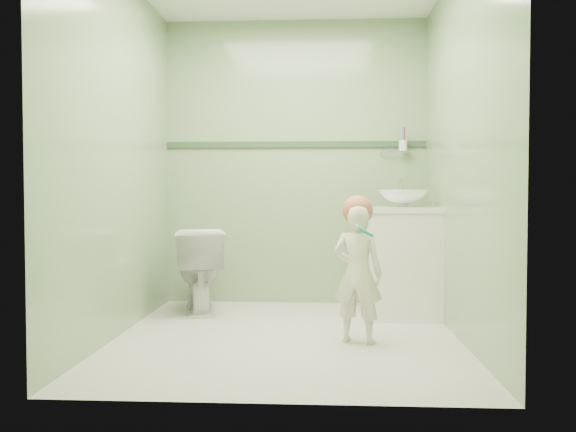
{
  "coord_description": "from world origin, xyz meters",
  "views": [
    {
      "loc": [
        0.22,
        -3.84,
        0.92
      ],
      "look_at": [
        0.0,
        0.15,
        0.78
      ],
      "focal_mm": 37.31,
      "sensor_mm": 36.0,
      "label": 1
    }
  ],
  "objects": [
    {
      "name": "cup_holder",
      "position": [
        0.89,
        1.18,
        1.33
      ],
      "size": [
        0.26,
        0.07,
        0.21
      ],
      "color": "silver",
      "rests_on": "room_shell"
    },
    {
      "name": "faucet",
      "position": [
        0.84,
        0.89,
        0.97
      ],
      "size": [
        0.03,
        0.13,
        0.18
      ],
      "color": "silver",
      "rests_on": "counter"
    },
    {
      "name": "hair_cap",
      "position": [
        0.45,
        -0.1,
        0.82
      ],
      "size": [
        0.19,
        0.19,
        0.19
      ],
      "primitive_type": "sphere",
      "color": "#BD634C",
      "rests_on": "toddler"
    },
    {
      "name": "toilet",
      "position": [
        -0.74,
        0.8,
        0.33
      ],
      "size": [
        0.52,
        0.72,
        0.66
      ],
      "primitive_type": "imported",
      "rotation": [
        0.0,
        0.0,
        3.38
      ],
      "color": "white",
      "rests_on": "ground"
    },
    {
      "name": "ground",
      "position": [
        0.0,
        0.0,
        0.0
      ],
      "size": [
        2.5,
        2.5,
        0.0
      ],
      "primitive_type": "plane",
      "color": "beige",
      "rests_on": "ground"
    },
    {
      "name": "basin",
      "position": [
        0.84,
        0.7,
        0.89
      ],
      "size": [
        0.37,
        0.37,
        0.13
      ],
      "primitive_type": "imported",
      "color": "white",
      "rests_on": "counter"
    },
    {
      "name": "counter",
      "position": [
        0.84,
        0.7,
        0.81
      ],
      "size": [
        0.54,
        0.52,
        0.04
      ],
      "primitive_type": "cube",
      "color": "white",
      "rests_on": "vanity"
    },
    {
      "name": "trim_stripe",
      "position": [
        0.0,
        1.24,
        1.35
      ],
      "size": [
        2.2,
        0.02,
        0.05
      ],
      "primitive_type": "cube",
      "color": "#314C30",
      "rests_on": "room_shell"
    },
    {
      "name": "teal_toothbrush",
      "position": [
        0.48,
        -0.27,
        0.7
      ],
      "size": [
        0.11,
        0.14,
        0.08
      ],
      "color": "#03927E",
      "rests_on": "toddler"
    },
    {
      "name": "room_shell",
      "position": [
        0.0,
        0.0,
        1.2
      ],
      "size": [
        2.5,
        2.54,
        2.4
      ],
      "color": "#89A676",
      "rests_on": "ground"
    },
    {
      "name": "vanity",
      "position": [
        0.84,
        0.7,
        0.4
      ],
      "size": [
        0.52,
        0.5,
        0.8
      ],
      "primitive_type": "cube",
      "color": "white",
      "rests_on": "ground"
    },
    {
      "name": "toddler",
      "position": [
        0.45,
        -0.12,
        0.43
      ],
      "size": [
        0.36,
        0.29,
        0.86
      ],
      "primitive_type": "imported",
      "rotation": [
        0.0,
        0.0,
        2.82
      ],
      "color": "white",
      "rests_on": "ground"
    }
  ]
}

